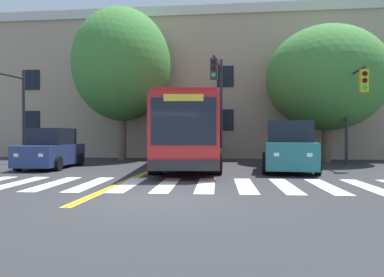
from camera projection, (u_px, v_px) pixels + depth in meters
The scene contains 13 objects.
ground_plane at pixel (154, 199), 9.32m from camera, with size 120.00×120.00×0.00m, color #303033.
crosswalk at pixel (186, 185), 11.95m from camera, with size 16.93×4.34×0.01m.
lane_line_yellow_inner at pixel (180, 157), 26.11m from camera, with size 0.12×36.00×0.01m, color gold.
lane_line_yellow_outer at pixel (182, 157), 26.10m from camera, with size 0.12×36.00×0.01m, color gold.
city_bus at pixel (187, 131), 18.64m from camera, with size 3.78×12.20×3.25m.
car_navy_near_lane at pixel (51, 150), 17.91m from camera, with size 2.24×4.58×1.91m.
car_teal_far_lane at pixel (288, 147), 16.46m from camera, with size 2.55×5.15×2.18m.
traffic_light_near_corner at pixel (354, 98), 18.18m from camera, with size 0.36×3.16×5.11m.
traffic_light_far_corner at pixel (1, 97), 18.87m from camera, with size 0.67×4.20×5.15m.
traffic_light_overhead at pixel (218, 91), 19.90m from camera, with size 0.47×3.77×5.88m.
street_tree_curbside_large at pixel (327, 78), 21.60m from camera, with size 8.76×8.73×7.89m.
street_tree_curbside_small at pixel (122, 65), 23.20m from camera, with size 7.05×7.58×9.42m.
building_facade at pixel (226, 87), 27.92m from camera, with size 33.76×6.65×10.26m.
Camera 1 is at (1.99, -9.14, 1.62)m, focal length 35.00 mm.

